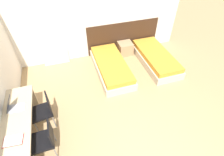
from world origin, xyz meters
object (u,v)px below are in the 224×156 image
at_px(bed_near_door, 155,58).
at_px(chair_near_laptop, 44,110).
at_px(chair_near_notebook, 45,139).
at_px(bed_near_window, 111,67).
at_px(laptop, 14,106).
at_px(nightstand, 125,48).

relative_size(bed_near_door, chair_near_laptop, 2.38).
bearing_deg(bed_near_door, chair_near_notebook, -149.58).
bearing_deg(chair_near_notebook, bed_near_window, 45.03).
height_order(chair_near_laptop, chair_near_notebook, same).
height_order(bed_near_door, laptop, laptop).
bearing_deg(laptop, chair_near_notebook, -52.50).
bearing_deg(laptop, bed_near_window, 30.91).
distance_m(bed_near_door, chair_near_laptop, 3.77).
relative_size(bed_near_window, bed_near_door, 1.00).
bearing_deg(bed_near_door, bed_near_window, 180.00).
xyz_separation_m(nightstand, laptop, (-3.25, -2.13, 0.58)).
relative_size(nightstand, laptop, 1.40).
relative_size(chair_near_laptop, chair_near_notebook, 1.00).
height_order(bed_near_door, chair_near_laptop, chair_near_laptop).
bearing_deg(bed_near_window, laptop, -151.86).
height_order(bed_near_window, bed_near_door, same).
distance_m(bed_near_window, laptop, 2.88).
xyz_separation_m(chair_near_laptop, chair_near_notebook, (0.00, -0.72, 0.00)).
relative_size(bed_near_door, laptop, 5.95).
distance_m(bed_near_door, chair_near_notebook, 4.08).
distance_m(chair_near_notebook, laptop, 0.94).
bearing_deg(chair_near_notebook, nightstand, 45.12).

